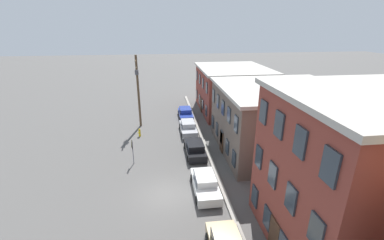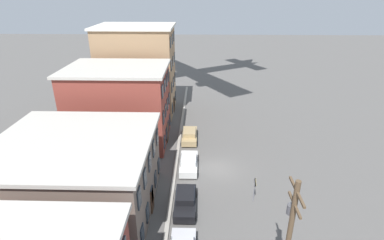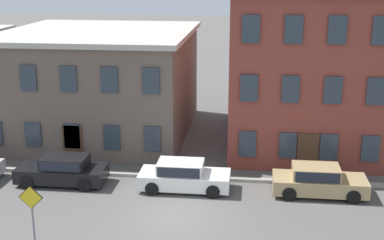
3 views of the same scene
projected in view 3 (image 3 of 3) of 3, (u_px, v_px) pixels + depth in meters
The scene contains 8 objects.
ground_plane at pixel (175, 218), 23.18m from camera, with size 200.00×200.00×0.00m, color #565451.
kerb_strip at pixel (188, 177), 27.45m from camera, with size 56.00×0.36×0.16m, color #9E998E.
apartment_midblock at pixel (101, 82), 34.36m from camera, with size 11.62×12.36×6.66m.
apartment_far at pixel (303, 67), 32.18m from camera, with size 8.88×11.52×9.33m.
car_black at pixel (63, 169), 26.67m from camera, with size 4.40×1.92×1.43m.
car_white at pixel (183, 175), 25.93m from camera, with size 4.40×1.92×1.43m.
car_tan at pixel (318, 180), 25.35m from camera, with size 4.40×1.92×1.43m.
caution_sign at pixel (32, 205), 20.56m from camera, with size 0.98×0.08×2.47m.
Camera 3 is at (3.18, -20.87, 10.50)m, focal length 50.00 mm.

